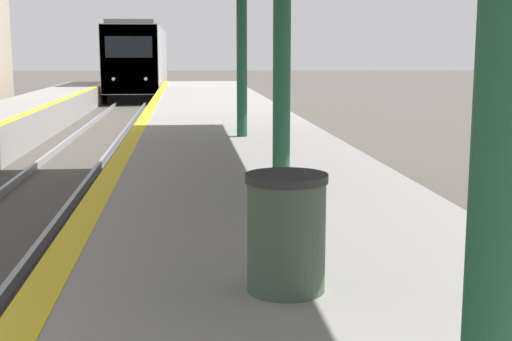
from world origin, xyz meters
TOP-DOWN VIEW (x-y plane):
  - train at (0.00, 42.38)m, footprint 2.84×16.38m
  - trash_bin at (3.39, 3.53)m, footprint 0.58×0.58m

SIDE VIEW (x-z plane):
  - trash_bin at x=3.39m, z-range 0.98..1.82m
  - train at x=0.00m, z-range 0.04..4.27m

